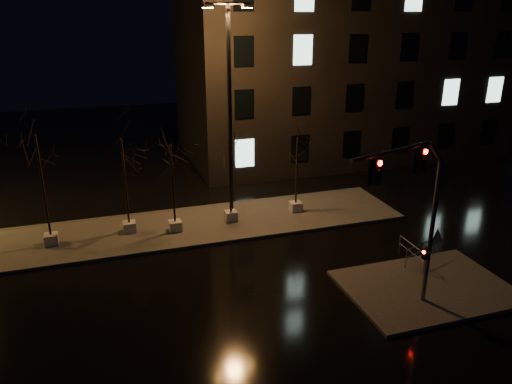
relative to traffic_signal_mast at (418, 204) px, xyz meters
name	(u,v)px	position (x,y,z in m)	size (l,w,h in m)	color
ground	(236,277)	(-5.64, 4.69, -4.61)	(90.00, 90.00, 0.00)	black
median	(207,224)	(-5.64, 10.69, -4.54)	(22.00, 5.00, 0.15)	#45433D
sidewalk_corner	(426,288)	(1.86, 1.19, -4.54)	(7.00, 5.00, 0.15)	#45433D
building	(342,59)	(8.36, 22.69, 2.89)	(25.00, 12.00, 15.00)	black
tree_0	(39,160)	(-13.67, 10.46, -0.06)	(1.80, 1.80, 5.81)	beige
tree_1	(123,161)	(-9.81, 10.82, -0.52)	(1.80, 1.80, 5.20)	beige
tree_2	(172,165)	(-7.46, 10.21, -0.80)	(1.80, 1.80, 4.83)	beige
tree_3	(230,157)	(-4.27, 10.59, -0.77)	(1.80, 1.80, 4.86)	beige
tree_4	(297,154)	(-0.29, 10.80, -1.03)	(1.80, 1.80, 4.53)	beige
traffic_signal_mast	(418,204)	(0.00, 0.00, 0.00)	(5.34, 1.74, 6.80)	#56595D
streetlight_main	(230,98)	(-3.90, 11.84, 2.16)	(2.85, 1.00, 11.49)	black
guard_rail_a	(421,250)	(2.89, 3.19, -3.86)	(2.03, 0.70, 0.92)	#56595D
guard_rail_b	(412,251)	(2.38, 3.18, -3.83)	(0.09, 2.06, 0.98)	#56595D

